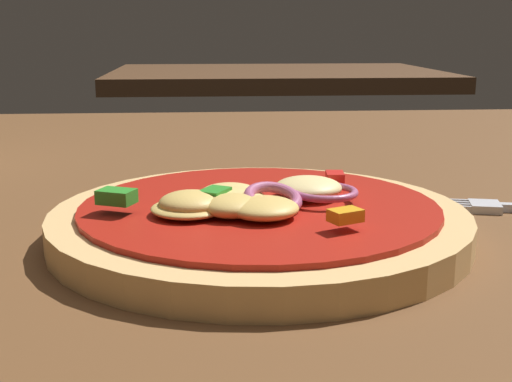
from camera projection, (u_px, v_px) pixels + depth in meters
The scene contains 3 objects.
dining_table at pixel (231, 272), 0.37m from camera, with size 1.33×1.10×0.04m.
pizza at pixel (258, 218), 0.36m from camera, with size 0.22×0.22×0.03m.
background_table at pixel (275, 77), 1.77m from camera, with size 0.83×0.60×0.04m.
Camera 1 is at (-0.01, -0.34, 0.15)m, focal length 47.68 mm.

